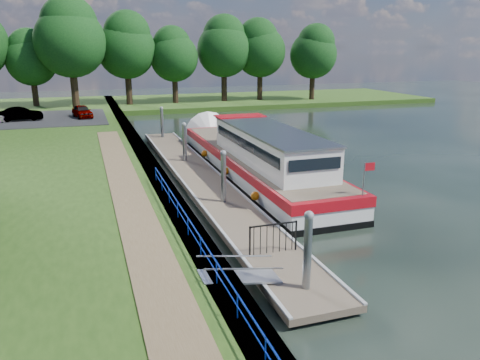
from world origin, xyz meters
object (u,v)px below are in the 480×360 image
object	(u,v)px
pontoon	(202,181)
car_a	(82,111)
barge	(251,156)
car_b	(21,114)

from	to	relation	value
pontoon	car_a	xyz separation A→B (m)	(-6.25, 24.35, 1.28)
barge	car_a	distance (m)	24.88
car_a	car_b	size ratio (longest dim) A/B	0.93
car_b	pontoon	bearing A→B (deg)	-157.31
pontoon	car_a	size ratio (longest dim) A/B	8.19
barge	car_a	world-z (taller)	barge
barge	car_a	xyz separation A→B (m)	(-9.85, 22.84, 0.37)
barge	car_b	distance (m)	27.24
pontoon	barge	xyz separation A→B (m)	(3.60, 1.51, 0.90)
barge	car_a	bearing A→B (deg)	113.32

